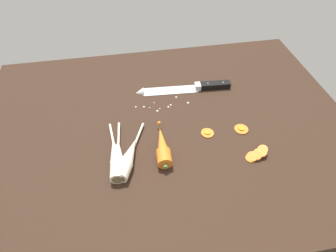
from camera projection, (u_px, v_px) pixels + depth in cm
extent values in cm
cube|color=#332116|center=(167.00, 129.00, 92.09)|extent=(120.00, 90.00, 4.00)
cube|color=silver|center=(170.00, 90.00, 102.50)|extent=(20.24, 5.68, 0.50)
cone|color=silver|center=(140.00, 92.00, 101.62)|extent=(3.25, 4.14, 3.96)
cube|color=silver|center=(198.00, 86.00, 102.66)|extent=(2.18, 3.06, 2.20)
cube|color=black|center=(215.00, 85.00, 103.17)|extent=(11.16, 3.50, 2.20)
sphere|color=silver|center=(208.00, 83.00, 102.16)|extent=(0.50, 0.50, 0.50)
sphere|color=silver|center=(223.00, 82.00, 102.60)|extent=(0.50, 0.50, 0.50)
cylinder|color=orange|center=(164.00, 158.00, 78.84)|extent=(4.43, 5.04, 4.20)
cone|color=orange|center=(162.00, 142.00, 82.83)|extent=(4.56, 11.79, 3.99)
sphere|color=orange|center=(159.00, 123.00, 88.27)|extent=(1.20, 1.20, 1.20)
cylinder|color=#5B7F3D|center=(166.00, 166.00, 76.76)|extent=(1.25, 1.06, 1.20)
cylinder|color=silver|center=(118.00, 168.00, 76.50)|extent=(4.46, 5.16, 4.00)
cone|color=silver|center=(115.00, 150.00, 80.94)|extent=(4.63, 8.85, 3.80)
cylinder|color=silver|center=(112.00, 135.00, 86.14)|extent=(1.61, 9.23, 0.70)
cylinder|color=brown|center=(120.00, 175.00, 74.90)|extent=(2.82, 0.58, 2.80)
cylinder|color=silver|center=(123.00, 171.00, 75.88)|extent=(5.65, 6.23, 4.00)
cone|color=silver|center=(131.00, 151.00, 80.65)|extent=(7.00, 9.78, 3.80)
cylinder|color=silver|center=(139.00, 135.00, 86.18)|extent=(4.42, 9.26, 0.70)
cylinder|color=brown|center=(120.00, 179.00, 74.17)|extent=(2.70, 1.36, 2.80)
cylinder|color=silver|center=(117.00, 172.00, 75.64)|extent=(4.36, 5.40, 4.00)
cone|color=silver|center=(118.00, 151.00, 80.55)|extent=(4.44, 9.36, 3.80)
cylinder|color=silver|center=(119.00, 135.00, 86.23)|extent=(1.40, 9.88, 0.70)
cylinder|color=brown|center=(117.00, 180.00, 73.87)|extent=(2.81, 0.50, 2.80)
cylinder|color=orange|center=(251.00, 158.00, 80.95)|extent=(3.11, 3.11, 0.70)
cylinder|color=orange|center=(252.00, 157.00, 80.97)|extent=(3.36, 3.25, 2.12)
cylinder|color=orange|center=(256.00, 156.00, 80.94)|extent=(3.18, 3.06, 2.09)
cylinder|color=orange|center=(259.00, 153.00, 81.16)|extent=(3.16, 3.06, 1.76)
cylinder|color=orange|center=(262.00, 152.00, 81.13)|extent=(3.25, 3.14, 2.01)
cylinder|color=orange|center=(263.00, 150.00, 81.51)|extent=(3.06, 2.95, 1.86)
cylinder|color=orange|center=(207.00, 133.00, 87.79)|extent=(4.01, 4.01, 0.70)
cylinder|color=orange|center=(208.00, 132.00, 87.59)|extent=(1.68, 1.68, 0.16)
cylinder|color=orange|center=(241.00, 129.00, 88.95)|extent=(4.36, 4.36, 0.70)
cylinder|color=orange|center=(242.00, 128.00, 88.76)|extent=(1.83, 1.83, 0.16)
sphere|color=silver|center=(188.00, 102.00, 97.63)|extent=(0.88, 0.88, 0.88)
sphere|color=silver|center=(150.00, 107.00, 96.16)|extent=(0.43, 0.43, 0.43)
sphere|color=silver|center=(175.00, 91.00, 102.06)|extent=(0.47, 0.47, 0.47)
sphere|color=silver|center=(136.00, 106.00, 96.31)|extent=(0.64, 0.64, 0.64)
sphere|color=silver|center=(176.00, 97.00, 99.79)|extent=(0.78, 0.78, 0.78)
sphere|color=silver|center=(167.00, 94.00, 101.20)|extent=(0.45, 0.45, 0.45)
sphere|color=silver|center=(168.00, 106.00, 96.23)|extent=(0.77, 0.77, 0.77)
sphere|color=silver|center=(144.00, 106.00, 96.27)|extent=(0.74, 0.74, 0.74)
sphere|color=silver|center=(160.00, 108.00, 95.85)|extent=(0.48, 0.48, 0.48)
sphere|color=silver|center=(171.00, 105.00, 96.92)|extent=(0.72, 0.72, 0.72)
sphere|color=silver|center=(154.00, 102.00, 97.91)|extent=(0.46, 0.46, 0.46)
sphere|color=silver|center=(157.00, 110.00, 94.79)|extent=(0.83, 0.83, 0.83)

